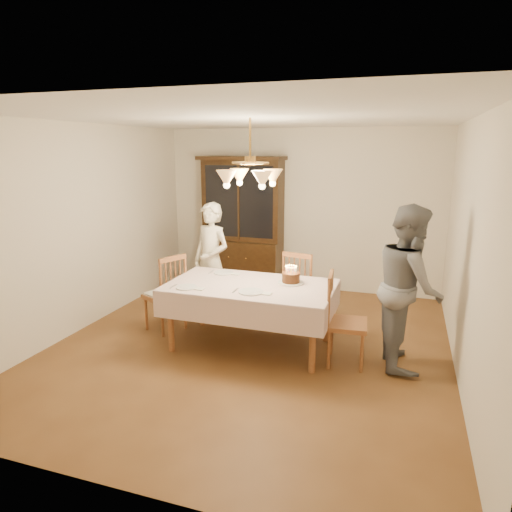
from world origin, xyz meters
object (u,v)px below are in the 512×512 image
(elderly_woman, at_px, (211,261))
(birthday_cake, at_px, (291,278))
(china_hutch, at_px, (243,225))
(dining_table, at_px, (251,291))
(chair_far_side, at_px, (302,292))

(elderly_woman, xyz_separation_m, birthday_cake, (1.25, -0.55, 0.02))
(china_hutch, distance_m, birthday_cake, 2.47)
(dining_table, xyz_separation_m, china_hutch, (-0.91, 2.25, 0.36))
(dining_table, relative_size, chair_far_side, 1.90)
(dining_table, bearing_deg, chair_far_side, 65.31)
(dining_table, xyz_separation_m, chair_far_side, (0.41, 0.89, -0.24))
(elderly_woman, distance_m, birthday_cake, 1.36)
(dining_table, bearing_deg, china_hutch, 112.07)
(china_hutch, height_order, birthday_cake, china_hutch)
(china_hutch, bearing_deg, elderly_woman, -86.40)
(china_hutch, height_order, elderly_woman, china_hutch)
(china_hutch, distance_m, elderly_woman, 1.53)
(chair_far_side, height_order, birthday_cake, chair_far_side)
(chair_far_side, distance_m, birthday_cake, 0.79)
(china_hutch, xyz_separation_m, birthday_cake, (1.34, -2.06, -0.22))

